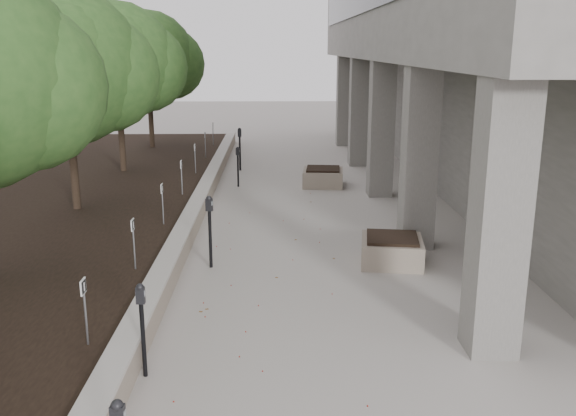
{
  "coord_description": "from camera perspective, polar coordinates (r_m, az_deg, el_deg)",
  "views": [
    {
      "loc": [
        0.25,
        -7.35,
        4.37
      ],
      "look_at": [
        0.52,
        5.93,
        0.92
      ],
      "focal_mm": 38.67,
      "sensor_mm": 36.0,
      "label": 1
    }
  ],
  "objects": [
    {
      "name": "parking_sign_2",
      "position": [
        8.98,
        -18.13,
        -9.09
      ],
      "size": [
        0.04,
        0.22,
        0.96
      ],
      "primitive_type": null,
      "color": "black",
      "rests_on": "planting_bed"
    },
    {
      "name": "parking_meter_2",
      "position": [
        8.72,
        -13.21,
        -10.92
      ],
      "size": [
        0.14,
        0.1,
        1.35
      ],
      "primitive_type": null,
      "rotation": [
        0.0,
        0.0,
        -0.01
      ],
      "color": "black",
      "rests_on": "ground"
    },
    {
      "name": "planter_front",
      "position": [
        13.09,
        9.52,
        -3.8
      ],
      "size": [
        1.41,
        1.41,
        0.58
      ],
      "primitive_type": null,
      "rotation": [
        0.0,
        0.0,
        -0.14
      ],
      "color": "gray",
      "rests_on": "ground"
    },
    {
      "name": "parking_sign_8",
      "position": [
        26.22,
        -6.9,
        6.8
      ],
      "size": [
        0.04,
        0.22,
        0.96
      ],
      "primitive_type": null,
      "color": "black",
      "rests_on": "planting_bed"
    },
    {
      "name": "parking_sign_5",
      "position": [
        17.41,
        -9.75,
        2.78
      ],
      "size": [
        0.04,
        0.22,
        0.96
      ],
      "primitive_type": null,
      "color": "black",
      "rests_on": "planting_bed"
    },
    {
      "name": "parking_meter_5",
      "position": [
        22.68,
        -4.45,
        5.41
      ],
      "size": [
        0.16,
        0.11,
        1.56
      ],
      "primitive_type": null,
      "rotation": [
        0.0,
        0.0,
        -0.01
      ],
      "color": "black",
      "rests_on": "ground"
    },
    {
      "name": "parking_sign_3",
      "position": [
        11.69,
        -13.98,
        -3.26
      ],
      "size": [
        0.04,
        0.22,
        0.96
      ],
      "primitive_type": null,
      "color": "black",
      "rests_on": "planting_bed"
    },
    {
      "name": "retaining_wall",
      "position": [
        16.99,
        -8.15,
        0.38
      ],
      "size": [
        0.39,
        26.0,
        0.5
      ],
      "primitive_type": null,
      "color": "gray",
      "rests_on": "ground"
    },
    {
      "name": "parking_sign_6",
      "position": [
        20.33,
        -8.53,
        4.51
      ],
      "size": [
        0.04,
        0.22,
        0.96
      ],
      "primitive_type": null,
      "color": "black",
      "rests_on": "planting_bed"
    },
    {
      "name": "crabapple_tree_5",
      "position": [
        25.88,
        -12.68,
        11.45
      ],
      "size": [
        4.6,
        4.0,
        5.44
      ],
      "primitive_type": null,
      "color": "#284E1E",
      "rests_on": "planting_bed"
    },
    {
      "name": "planting_bed",
      "position": [
        17.83,
        -19.95,
        0.15
      ],
      "size": [
        7.0,
        26.0,
        0.4
      ],
      "primitive_type": "cube",
      "color": "black",
      "rests_on": "ground"
    },
    {
      "name": "planter_back",
      "position": [
        20.17,
        3.24,
        2.88
      ],
      "size": [
        1.39,
        1.39,
        0.59
      ],
      "primitive_type": null,
      "rotation": [
        0.0,
        0.0,
        -0.1
      ],
      "color": "gray",
      "rests_on": "ground"
    },
    {
      "name": "berry_scatter",
      "position": [
        13.11,
        -2.65,
        -4.88
      ],
      "size": [
        3.3,
        14.1,
        0.02
      ],
      "primitive_type": null,
      "color": "#97180B",
      "rests_on": "ground"
    },
    {
      "name": "crabapple_tree_3",
      "position": [
        16.21,
        -19.59,
        9.32
      ],
      "size": [
        4.6,
        4.0,
        5.44
      ],
      "primitive_type": null,
      "color": "#284E1E",
      "rests_on": "planting_bed"
    },
    {
      "name": "ground",
      "position": [
        8.56,
        -2.79,
        -16.16
      ],
      "size": [
        90.0,
        90.0,
        0.0
      ],
      "primitive_type": "plane",
      "color": "#AAA49C",
      "rests_on": "ground"
    },
    {
      "name": "crabapple_tree_4",
      "position": [
        21.01,
        -15.35,
        10.65
      ],
      "size": [
        4.6,
        4.0,
        5.44
      ],
      "primitive_type": null,
      "color": "#284E1E",
      "rests_on": "planting_bed"
    },
    {
      "name": "parking_sign_4",
      "position": [
        14.52,
        -11.45,
        0.35
      ],
      "size": [
        0.04,
        0.22,
        0.96
      ],
      "primitive_type": null,
      "color": "black",
      "rests_on": "planting_bed"
    },
    {
      "name": "parking_sign_7",
      "position": [
        23.27,
        -7.62,
        5.8
      ],
      "size": [
        0.04,
        0.22,
        0.96
      ],
      "primitive_type": null,
      "color": "black",
      "rests_on": "planting_bed"
    },
    {
      "name": "parking_meter_3",
      "position": [
        12.62,
        -7.18,
        -2.2
      ],
      "size": [
        0.18,
        0.15,
        1.51
      ],
      "primitive_type": null,
      "rotation": [
        0.0,
        0.0,
        -0.33
      ],
      "color": "black",
      "rests_on": "ground"
    },
    {
      "name": "parking_meter_4",
      "position": [
        19.99,
        -4.62,
        3.79
      ],
      "size": [
        0.14,
        0.11,
        1.3
      ],
      "primitive_type": null,
      "rotation": [
        0.0,
        0.0,
        -0.19
      ],
      "color": "black",
      "rests_on": "ground"
    }
  ]
}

